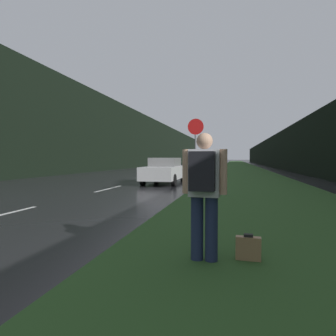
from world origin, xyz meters
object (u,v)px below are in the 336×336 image
car_passing_near (164,171)px  stop_sign (196,150)px  hitchhiker_with_backpack (204,188)px  suitcase (248,249)px

car_passing_near → stop_sign: bearing=115.1°
hitchhiker_with_backpack → suitcase: size_ratio=4.67×
suitcase → car_passing_near: car_passing_near is taller
suitcase → hitchhiker_with_backpack: bearing=-160.5°
stop_sign → car_passing_near: 5.92m
stop_sign → suitcase: bearing=-77.0°
stop_sign → car_passing_near: stop_sign is taller
suitcase → car_passing_near: (-4.14, 12.49, 0.57)m
hitchhiker_with_backpack → suitcase: bearing=19.5°
stop_sign → hitchhiker_with_backpack: stop_sign is taller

